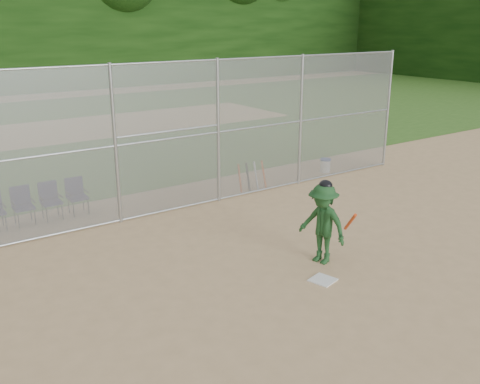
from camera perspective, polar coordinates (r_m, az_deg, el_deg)
ground at (r=11.14m, az=7.44°, el=-8.64°), size 100.00×100.00×0.00m
grass_strip at (r=26.66m, az=-19.48°, el=6.12°), size 100.00×100.00×0.00m
dirt_patch_far at (r=26.66m, az=-19.48°, el=6.12°), size 24.00×24.00×0.00m
backstop_fence at (r=14.35m, az=-5.74°, el=6.20°), size 16.09×0.09×4.00m
treeline at (r=28.15m, az=-21.86°, el=17.74°), size 81.00×60.00×11.00m
home_plate at (r=10.90m, az=8.82°, el=-9.26°), size 0.56×0.56×0.02m
batter_at_plate at (r=11.36m, az=8.81°, el=-3.32°), size 1.03×1.33×1.82m
water_cooler at (r=18.48m, az=9.08°, el=2.83°), size 0.37×0.37×0.46m
spare_bats at (r=16.30m, az=1.28°, el=1.71°), size 0.96×0.31×0.85m
chair_3 at (r=14.51m, az=-22.09°, el=-1.43°), size 0.54×0.52×0.96m
chair_4 at (r=14.65m, az=-19.49°, el=-0.95°), size 0.54×0.52×0.96m
chair_5 at (r=14.83m, az=-16.94°, el=-0.47°), size 0.54×0.52×0.96m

